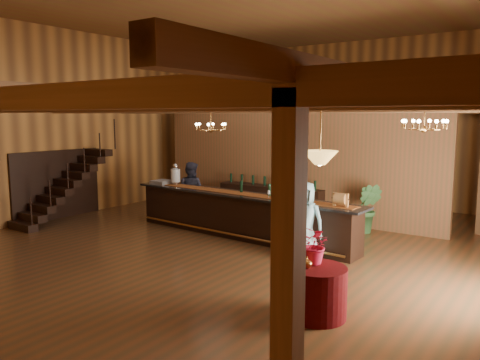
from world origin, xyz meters
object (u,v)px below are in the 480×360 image
Objects in this scene: beverage_dispenser at (176,175)px; floor_plant at (367,208)px; tasting_bar at (240,215)px; guest at (305,221)px; backbar_shelf at (270,201)px; chandelier_left at (211,126)px; staff_second at (191,192)px; bartender at (278,205)px; round_table at (317,292)px; pendant_lamp at (320,158)px; raffle_drum at (341,199)px; chandelier_right at (424,124)px.

floor_plant is (4.75, 2.01, -0.73)m from beverage_dispenser.
guest reaches higher than tasting_bar.
chandelier_left is (-0.26, -2.48, 2.27)m from backbar_shelf.
chandelier_left is at bearing -172.79° from tasting_bar.
bartender is at bearing 172.53° from staff_second.
round_table is 4.97m from bartender.
backbar_shelf is (1.72, 2.24, -0.91)m from beverage_dispenser.
chandelier_left is 5.47m from pendant_lamp.
chandelier_left reaches higher than guest.
tasting_bar is 1.03m from bartender.
chandelier_left is 0.62× the size of floor_plant.
floor_plant is (-1.20, 5.35, -1.75)m from pendant_lamp.
tasting_bar is at bearing 70.04° from bartender.
chandelier_left is at bearing 145.33° from round_table.
raffle_drum reaches higher than tasting_bar.
bartender is 2.28m from floor_plant.
pendant_lamp is at bearing -29.33° from beverage_dispenser.
tasting_bar is 10.98× the size of beverage_dispenser.
floor_plant reaches higher than round_table.
chandelier_right is 3.88m from floor_plant.
pendant_lamp is 5.22m from bartender.
chandelier_left reaches higher than backbar_shelf.
pendant_lamp is at bearing -38.13° from tasting_bar.
round_table is at bearing 136.69° from staff_second.
beverage_dispenser is 3.08m from bartender.
floor_plant is (3.03, -0.23, 0.18)m from backbar_shelf.
chandelier_right is 2.92m from pendant_lamp.
pendant_lamp is 7.14m from staff_second.
raffle_drum is at bearing 107.17° from round_table.
chandelier_right is 0.62× the size of floor_plant.
bartender is at bearing -54.61° from backbar_shelf.
chandelier_right is (1.65, -0.19, 1.58)m from raffle_drum.
bartender is (-2.08, 0.97, -0.51)m from raffle_drum.
staff_second is at bearing 146.69° from pendant_lamp.
floor_plant is at bearing -122.28° from bartender.
raffle_drum reaches higher than backbar_shelf.
round_table is 0.99× the size of pendant_lamp.
pendant_lamp is (0.92, -2.98, 1.13)m from raffle_drum.
guest is at bearing 121.25° from pendant_lamp.
staff_second is 4.87m from floor_plant.
floor_plant is (0.25, 2.96, -0.18)m from guest.
chandelier_right is 0.53× the size of bartender.
guest is at bearing 151.80° from staff_second.
tasting_bar is 8.23× the size of chandelier_left.
backbar_shelf is at bearing 127.16° from pendant_lamp.
guest is (2.78, -3.20, 0.36)m from backbar_shelf.
round_table is at bearing -29.33° from beverage_dispenser.
staff_second is (-1.59, -1.76, 0.39)m from backbar_shelf.
backbar_shelf is 2.40m from staff_second.
bartender is (-3.72, 1.15, -2.09)m from chandelier_right.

